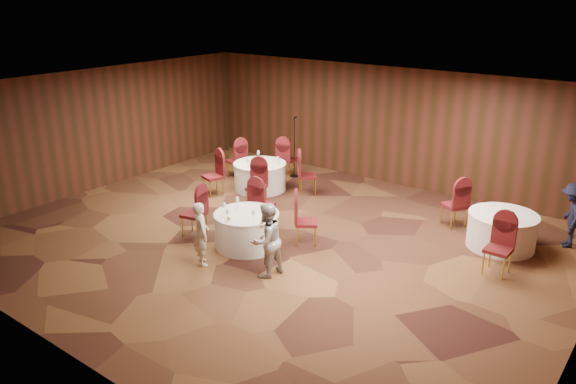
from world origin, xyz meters
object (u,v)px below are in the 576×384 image
Objects in this scene: table_left at (260,176)px; table_right at (502,230)px; woman_a at (201,234)px; mic_stand at (294,159)px; table_main at (247,230)px; man_c at (571,215)px; woman_b at (266,240)px.

table_left is 1.00× the size of table_right.
woman_a is (-4.44, -4.32, 0.27)m from table_right.
table_main is at bearing -65.37° from mic_stand.
mic_stand is at bearing 114.63° from table_main.
woman_a is at bearing -135.82° from table_right.
table_right is (4.27, 3.18, 0.00)m from table_main.
man_c reaches higher than woman_a.
mic_stand reaches higher than table_main.
man_c is at bearing 8.71° from table_left.
man_c reaches higher than table_left.
table_left is 1.47m from mic_stand.
woman_a is (1.84, -5.53, 0.12)m from mic_stand.
woman_b is at bearing -129.46° from woman_a.
man_c is at bearing 37.19° from table_main.
mic_stand reaches higher than woman_a.
mic_stand reaches higher than man_c.
woman_b is 1.04× the size of man_c.
table_left is 1.02× the size of man_c.
table_main is at bearing -143.35° from table_right.
table_main is 0.78× the size of mic_stand.
man_c is (7.38, -0.32, 0.17)m from mic_stand.
woman_a reaches higher than table_left.
table_right is 1.02× the size of man_c.
table_main is 0.98× the size of man_c.
table_main is 5.32m from table_right.
table_right is 1.45m from man_c.
mic_stand is at bearing -109.34° from man_c.
woman_a is 0.93× the size of man_c.
woman_b is at bearing -58.45° from mic_stand.
mic_stand is at bearing 169.05° from table_right.
table_right is (6.36, 0.25, 0.00)m from table_left.
table_left is at bearing -177.79° from table_right.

